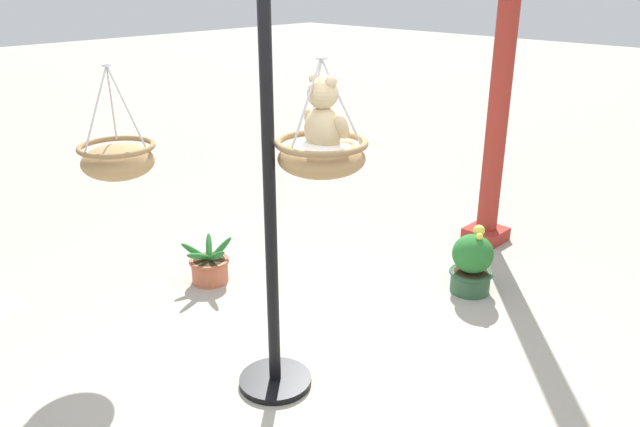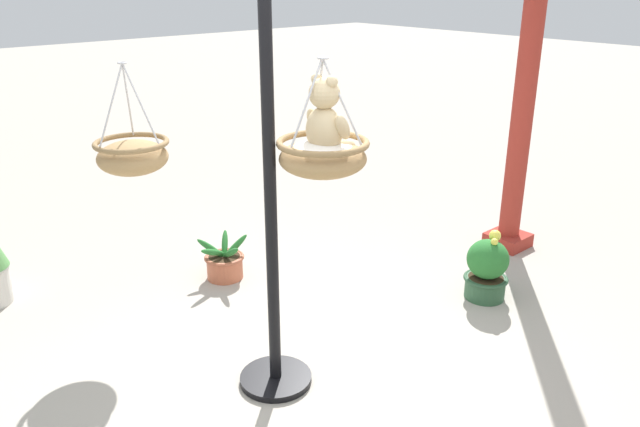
{
  "view_description": "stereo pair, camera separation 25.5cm",
  "coord_description": "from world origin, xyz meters",
  "px_view_note": "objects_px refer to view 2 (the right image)",
  "views": [
    {
      "loc": [
        2.19,
        -2.26,
        2.37
      ],
      "look_at": [
        -0.04,
        0.05,
        1.12
      ],
      "focal_mm": 35.36,
      "sensor_mm": 36.0,
      "label": 1
    },
    {
      "loc": [
        2.37,
        -2.08,
        2.37
      ],
      "look_at": [
        -0.04,
        0.05,
        1.12
      ],
      "focal_mm": 35.36,
      "sensor_mm": 36.0,
      "label": 2
    }
  ],
  "objects_px": {
    "hanging_basket_left_high": "(132,155)",
    "greenhouse_pillar_left": "(525,91)",
    "display_pole_central": "(273,273)",
    "potted_plant_conical_shrub": "(224,263)",
    "potted_plant_fern_front": "(487,269)",
    "teddy_bear": "(326,120)",
    "hanging_basket_with_teddy": "(323,155)"
  },
  "relations": [
    {
      "from": "display_pole_central",
      "to": "hanging_basket_left_high",
      "type": "bearing_deg",
      "value": -172.77
    },
    {
      "from": "display_pole_central",
      "to": "teddy_bear",
      "type": "xyz_separation_m",
      "value": [
        0.15,
        0.27,
        0.87
      ]
    },
    {
      "from": "greenhouse_pillar_left",
      "to": "hanging_basket_left_high",
      "type": "bearing_deg",
      "value": -110.25
    },
    {
      "from": "display_pole_central",
      "to": "greenhouse_pillar_left",
      "type": "relative_size",
      "value": 0.82
    },
    {
      "from": "greenhouse_pillar_left",
      "to": "potted_plant_fern_front",
      "type": "distance_m",
      "value": 1.59
    },
    {
      "from": "greenhouse_pillar_left",
      "to": "display_pole_central",
      "type": "bearing_deg",
      "value": -85.72
    },
    {
      "from": "hanging_basket_with_teddy",
      "to": "hanging_basket_left_high",
      "type": "xyz_separation_m",
      "value": [
        -1.47,
        -0.42,
        -0.23
      ]
    },
    {
      "from": "hanging_basket_left_high",
      "to": "display_pole_central",
      "type": "bearing_deg",
      "value": 7.23
    },
    {
      "from": "display_pole_central",
      "to": "potted_plant_fern_front",
      "type": "height_order",
      "value": "display_pole_central"
    },
    {
      "from": "teddy_bear",
      "to": "hanging_basket_left_high",
      "type": "height_order",
      "value": "teddy_bear"
    },
    {
      "from": "display_pole_central",
      "to": "hanging_basket_left_high",
      "type": "relative_size",
      "value": 3.2
    },
    {
      "from": "hanging_basket_left_high",
      "to": "potted_plant_fern_front",
      "type": "height_order",
      "value": "hanging_basket_left_high"
    },
    {
      "from": "display_pole_central",
      "to": "teddy_bear",
      "type": "bearing_deg",
      "value": 61.11
    },
    {
      "from": "hanging_basket_with_teddy",
      "to": "teddy_bear",
      "type": "xyz_separation_m",
      "value": [
        -0.0,
        0.02,
        0.19
      ]
    },
    {
      "from": "potted_plant_conical_shrub",
      "to": "potted_plant_fern_front",
      "type": "bearing_deg",
      "value": 39.37
    },
    {
      "from": "hanging_basket_left_high",
      "to": "greenhouse_pillar_left",
      "type": "xyz_separation_m",
      "value": [
        1.11,
        3.01,
        0.22
      ]
    },
    {
      "from": "display_pole_central",
      "to": "teddy_bear",
      "type": "relative_size",
      "value": 5.58
    },
    {
      "from": "teddy_bear",
      "to": "hanging_basket_with_teddy",
      "type": "bearing_deg",
      "value": -90.0
    },
    {
      "from": "display_pole_central",
      "to": "hanging_basket_with_teddy",
      "type": "distance_m",
      "value": 0.74
    },
    {
      "from": "greenhouse_pillar_left",
      "to": "potted_plant_conical_shrub",
      "type": "bearing_deg",
      "value": -117.07
    },
    {
      "from": "hanging_basket_with_teddy",
      "to": "display_pole_central",
      "type": "bearing_deg",
      "value": -120.96
    },
    {
      "from": "display_pole_central",
      "to": "potted_plant_conical_shrub",
      "type": "distance_m",
      "value": 1.61
    },
    {
      "from": "hanging_basket_with_teddy",
      "to": "potted_plant_conical_shrub",
      "type": "distance_m",
      "value": 2.03
    },
    {
      "from": "display_pole_central",
      "to": "potted_plant_conical_shrub",
      "type": "relative_size",
      "value": 5.12
    },
    {
      "from": "hanging_basket_with_teddy",
      "to": "teddy_bear",
      "type": "relative_size",
      "value": 1.48
    },
    {
      "from": "hanging_basket_left_high",
      "to": "potted_plant_conical_shrub",
      "type": "distance_m",
      "value": 1.28
    },
    {
      "from": "greenhouse_pillar_left",
      "to": "potted_plant_conical_shrub",
      "type": "distance_m",
      "value": 2.88
    },
    {
      "from": "hanging_basket_with_teddy",
      "to": "teddy_bear",
      "type": "bearing_deg",
      "value": 90.0
    },
    {
      "from": "display_pole_central",
      "to": "teddy_bear",
      "type": "distance_m",
      "value": 0.92
    },
    {
      "from": "potted_plant_fern_front",
      "to": "hanging_basket_left_high",
      "type": "bearing_deg",
      "value": -127.22
    },
    {
      "from": "teddy_bear",
      "to": "potted_plant_conical_shrub",
      "type": "relative_size",
      "value": 0.92
    },
    {
      "from": "hanging_basket_left_high",
      "to": "potted_plant_fern_front",
      "type": "distance_m",
      "value": 2.72
    }
  ]
}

